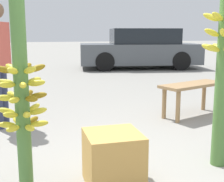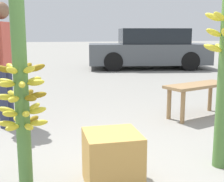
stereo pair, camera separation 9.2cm
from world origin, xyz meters
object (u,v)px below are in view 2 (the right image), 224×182
Objects in this scene: banana_stalk_left at (21,91)px; market_bench at (198,90)px; parked_car at (149,49)px; produce_crate at (112,159)px; vendor_person at (3,54)px.

market_bench is at bearing 34.73° from banana_stalk_left.
parked_car reaches higher than market_bench.
market_bench is at bearing 175.94° from parked_car.
banana_stalk_left is 0.38× the size of parked_car.
parked_car is (3.75, 7.72, -0.12)m from banana_stalk_left.
banana_stalk_left is 8.58m from parked_car.
market_bench is 6.27m from parked_car.
banana_stalk_left reaches higher than parked_car.
market_bench is at bearing 46.24° from produce_crate.
vendor_person is 2.69m from market_bench.
banana_stalk_left is 3.66× the size of produce_crate.
parked_car is 9.77× the size of produce_crate.
banana_stalk_left reaches higher than produce_crate.
vendor_person is 7.22m from parked_car.
vendor_person is 3.67× the size of produce_crate.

